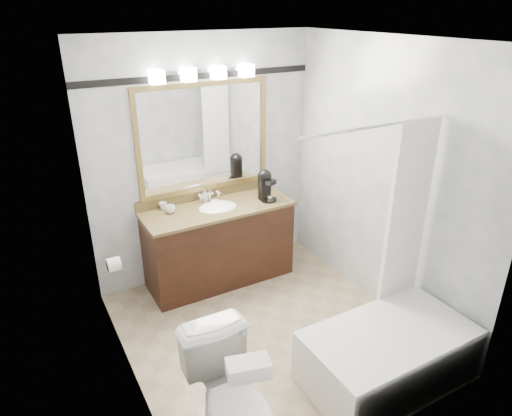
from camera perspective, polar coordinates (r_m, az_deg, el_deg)
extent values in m
cube|color=gray|center=(4.29, 1.52, -15.29)|extent=(2.40, 2.60, 0.01)
cube|color=white|center=(3.32, 2.02, 20.42)|extent=(2.40, 2.60, 0.01)
cube|color=silver|center=(4.72, -6.47, 5.83)|extent=(2.40, 0.01, 2.50)
cube|color=silver|center=(2.73, 16.14, -9.55)|extent=(2.40, 0.01, 2.50)
cube|color=silver|center=(3.23, -16.96, -4.04)|extent=(0.01, 2.60, 2.50)
cube|color=silver|center=(4.33, 15.58, 3.37)|extent=(0.01, 2.60, 2.50)
cube|color=black|center=(4.81, -4.63, -4.66)|extent=(1.50, 0.55, 0.82)
cube|color=olive|center=(4.62, -4.80, -0.03)|extent=(1.53, 0.58, 0.03)
cube|color=olive|center=(4.82, -6.18, 1.82)|extent=(1.53, 0.03, 0.10)
ellipsoid|color=white|center=(4.62, -4.80, -0.20)|extent=(0.44, 0.34, 0.14)
cube|color=olive|center=(4.51, -6.81, 15.13)|extent=(1.40, 0.04, 0.05)
cube|color=olive|center=(4.79, -6.20, 2.63)|extent=(1.40, 0.04, 0.05)
cube|color=olive|center=(4.42, -14.61, 7.33)|extent=(0.05, 0.04, 1.00)
cube|color=olive|center=(4.91, 0.86, 9.77)|extent=(0.05, 0.04, 1.00)
cube|color=white|center=(4.63, -6.51, 8.71)|extent=(1.30, 0.01, 1.00)
cube|color=silver|center=(4.49, -6.84, 16.69)|extent=(0.90, 0.05, 0.03)
cube|color=white|center=(4.29, -12.30, 15.72)|extent=(0.12, 0.12, 0.12)
cube|color=white|center=(4.39, -8.43, 16.17)|extent=(0.12, 0.12, 0.12)
cube|color=white|center=(4.50, -4.73, 16.54)|extent=(0.12, 0.12, 0.12)
cube|color=white|center=(4.63, -1.22, 16.83)|extent=(0.12, 0.12, 0.12)
cube|color=black|center=(4.51, -6.93, 16.09)|extent=(2.40, 0.01, 0.06)
cube|color=white|center=(3.87, 16.07, -17.22)|extent=(1.30, 0.72, 0.45)
cylinder|color=silver|center=(3.30, 14.89, 9.86)|extent=(1.30, 0.02, 0.02)
cube|color=white|center=(3.84, 18.35, -0.91)|extent=(0.40, 0.04, 1.55)
cylinder|color=white|center=(4.08, -17.36, -6.74)|extent=(0.11, 0.12, 0.12)
imported|color=white|center=(3.14, -2.80, -23.27)|extent=(0.48, 0.82, 0.82)
cube|color=white|center=(2.68, -0.95, -19.41)|extent=(0.27, 0.19, 0.10)
cylinder|color=black|center=(4.74, 1.57, 1.05)|extent=(0.17, 0.17, 0.02)
cylinder|color=black|center=(4.73, 1.07, 2.59)|extent=(0.14, 0.14, 0.24)
sphere|color=black|center=(4.69, 1.08, 3.98)|extent=(0.15, 0.15, 0.15)
cube|color=black|center=(4.66, 1.77, 3.27)|extent=(0.12, 0.12, 0.05)
cylinder|color=silver|center=(4.72, 1.74, 1.30)|extent=(0.06, 0.06, 0.06)
imported|color=white|center=(4.53, -10.67, -0.14)|extent=(0.10, 0.10, 0.08)
imported|color=white|center=(4.62, -11.54, 0.25)|extent=(0.10, 0.10, 0.07)
imported|color=white|center=(4.76, -6.38, 1.60)|extent=(0.06, 0.06, 0.11)
cube|color=beige|center=(4.72, -5.18, 0.84)|extent=(0.09, 0.07, 0.02)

